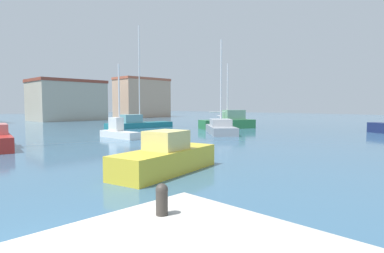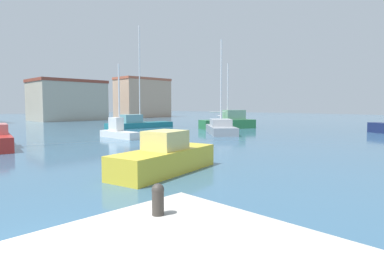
{
  "view_description": "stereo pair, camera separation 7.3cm",
  "coord_description": "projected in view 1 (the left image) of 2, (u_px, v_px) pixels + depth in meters",
  "views": [
    {
      "loc": [
        -1.31,
        -4.99,
        2.66
      ],
      "look_at": [
        17.79,
        13.87,
        0.83
      ],
      "focal_mm": 29.52,
      "sensor_mm": 36.0,
      "label": 1
    },
    {
      "loc": [
        -1.26,
        -5.04,
        2.66
      ],
      "look_at": [
        17.79,
        13.87,
        0.83
      ],
      "focal_mm": 29.52,
      "sensor_mm": 36.0,
      "label": 2
    }
  ],
  "objects": [
    {
      "name": "motorboat_yellow_inner_mooring",
      "position": [
        166.0,
        158.0,
        12.44
      ],
      "size": [
        5.21,
        2.66,
        1.66
      ],
      "color": "gold",
      "rests_on": "water"
    },
    {
      "name": "sailboat_teal_center_channel",
      "position": [
        138.0,
        123.0,
        36.67
      ],
      "size": [
        8.11,
        3.0,
        11.75
      ],
      "color": "#1E707A",
      "rests_on": "water"
    },
    {
      "name": "harbor_office",
      "position": [
        142.0,
        98.0,
        68.19
      ],
      "size": [
        11.32,
        6.14,
        8.43
      ],
      "color": "tan",
      "rests_on": "ground"
    },
    {
      "name": "warehouse_block",
      "position": [
        67.0,
        100.0,
        54.85
      ],
      "size": [
        11.5,
        8.21,
        6.96
      ],
      "color": "#B2A893",
      "rests_on": "ground"
    },
    {
      "name": "sailboat_grey_near_pier",
      "position": [
        221.0,
        128.0,
        29.27
      ],
      "size": [
        5.72,
        6.04,
        8.62
      ],
      "color": "gray",
      "rests_on": "water"
    },
    {
      "name": "mooring_bollard",
      "position": [
        162.0,
        198.0,
        4.86
      ],
      "size": [
        0.2,
        0.2,
        0.49
      ],
      "color": "#38332D",
      "rests_on": "pier_quay"
    },
    {
      "name": "sailboat_green_outer_mooring",
      "position": [
        229.0,
        122.0,
        35.93
      ],
      "size": [
        6.62,
        4.34,
        7.34
      ],
      "color": "#28703D",
      "rests_on": "water"
    },
    {
      "name": "water",
      "position": [
        124.0,
        134.0,
        29.28
      ],
      "size": [
        160.0,
        160.0,
        0.0
      ],
      "primitive_type": "plane",
      "color": "#38607F",
      "rests_on": "ground"
    },
    {
      "name": "sailboat_white_mid_harbor",
      "position": [
        119.0,
        131.0,
        25.53
      ],
      "size": [
        1.2,
        4.25,
        5.95
      ],
      "color": "white",
      "rests_on": "water"
    }
  ]
}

